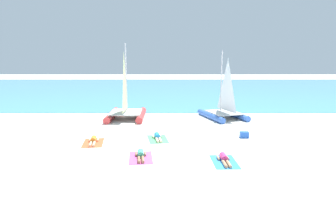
% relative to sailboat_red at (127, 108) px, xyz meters
% --- Properties ---
extents(ground_plane, '(120.00, 120.00, 0.00)m').
position_rel_sailboat_red_xyz_m(ground_plane, '(3.23, 1.55, -0.86)').
color(ground_plane, white).
extents(ocean_water, '(120.00, 40.00, 0.05)m').
position_rel_sailboat_red_xyz_m(ocean_water, '(3.23, 22.19, -0.84)').
color(ocean_water, '#4C9EB7').
rests_on(ocean_water, ground).
extents(sailboat_red, '(2.90, 4.48, 5.79)m').
position_rel_sailboat_red_xyz_m(sailboat_red, '(0.00, 0.00, 0.00)').
color(sailboat_red, '#CC3838').
rests_on(sailboat_red, ground).
extents(sailboat_blue, '(3.68, 4.61, 5.24)m').
position_rel_sailboat_red_xyz_m(sailboat_blue, '(7.61, 0.13, -0.08)').
color(sailboat_blue, blue).
rests_on(sailboat_blue, ground).
extents(towel_leftmost, '(1.35, 2.03, 0.01)m').
position_rel_sailboat_red_xyz_m(towel_leftmost, '(-0.92, -6.70, -0.86)').
color(towel_leftmost, '#EA5933').
rests_on(towel_leftmost, ground).
extents(sunbather_leftmost, '(0.62, 1.57, 0.30)m').
position_rel_sailboat_red_xyz_m(sunbather_leftmost, '(-0.93, -6.63, -0.73)').
color(sunbather_leftmost, orange).
rests_on(sunbather_leftmost, towel_leftmost).
extents(towel_center_left, '(1.29, 2.01, 0.01)m').
position_rel_sailboat_red_xyz_m(towel_center_left, '(1.97, -9.19, -0.86)').
color(towel_center_left, '#D84C99').
rests_on(towel_center_left, ground).
extents(sunbather_center_left, '(0.58, 1.57, 0.30)m').
position_rel_sailboat_red_xyz_m(sunbather_center_left, '(1.96, -9.13, -0.73)').
color(sunbather_center_left, '#3FB28C').
rests_on(sunbather_center_left, towel_center_left).
extents(towel_center_right, '(1.39, 2.05, 0.01)m').
position_rel_sailboat_red_xyz_m(towel_center_right, '(2.66, -5.93, -0.86)').
color(towel_center_right, '#4CB266').
rests_on(towel_center_right, ground).
extents(sunbather_center_right, '(0.66, 1.57, 0.30)m').
position_rel_sailboat_red_xyz_m(sunbather_center_right, '(2.65, -5.86, -0.73)').
color(sunbather_center_right, '#268CCC').
rests_on(sunbather_center_right, towel_center_right).
extents(towel_rightmost, '(1.15, 1.93, 0.01)m').
position_rel_sailboat_red_xyz_m(towel_rightmost, '(5.84, -9.76, -0.86)').
color(towel_rightmost, '#338CD8').
rests_on(towel_rightmost, ground).
extents(sunbather_rightmost, '(0.55, 1.56, 0.30)m').
position_rel_sailboat_red_xyz_m(sunbather_rightmost, '(5.84, -9.69, -0.73)').
color(sunbather_rightmost, '#D83372').
rests_on(sunbather_rightmost, towel_rightmost).
extents(cooler_box, '(0.50, 0.36, 0.36)m').
position_rel_sailboat_red_xyz_m(cooler_box, '(7.80, -5.59, -0.68)').
color(cooler_box, blue).
rests_on(cooler_box, ground).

